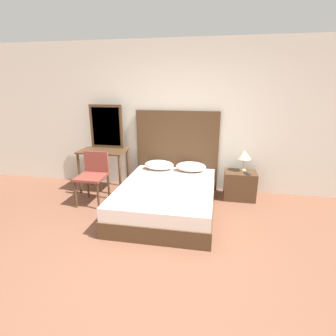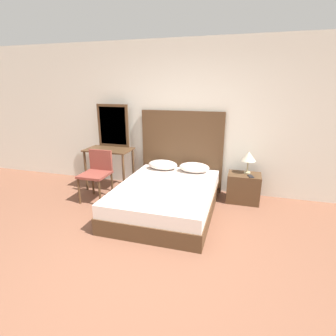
# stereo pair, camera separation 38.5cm
# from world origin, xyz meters

# --- Properties ---
(ground_plane) EXTENTS (16.00, 16.00, 0.00)m
(ground_plane) POSITION_xyz_m (0.00, 0.00, 0.00)
(ground_plane) COLOR brown
(wall_back) EXTENTS (10.00, 0.06, 2.70)m
(wall_back) POSITION_xyz_m (0.00, 2.56, 1.35)
(wall_back) COLOR silver
(wall_back) RESTS_ON ground_plane
(bed) EXTENTS (1.47, 1.97, 0.44)m
(bed) POSITION_xyz_m (-0.07, 1.47, 0.22)
(bed) COLOR #4C331E
(bed) RESTS_ON ground_plane
(headboard) EXTENTS (1.54, 0.05, 1.49)m
(headboard) POSITION_xyz_m (-0.07, 2.49, 0.74)
(headboard) COLOR #4C331E
(headboard) RESTS_ON ground_plane
(pillow_left) EXTENTS (0.55, 0.35, 0.17)m
(pillow_left) POSITION_xyz_m (-0.37, 2.24, 0.52)
(pillow_left) COLOR silver
(pillow_left) RESTS_ON bed
(pillow_right) EXTENTS (0.55, 0.35, 0.17)m
(pillow_right) POSITION_xyz_m (0.22, 2.24, 0.52)
(pillow_right) COLOR silver
(pillow_right) RESTS_ON bed
(phone_on_bed) EXTENTS (0.15, 0.16, 0.01)m
(phone_on_bed) POSITION_xyz_m (0.04, 1.31, 0.44)
(phone_on_bed) COLOR #B7B7BC
(phone_on_bed) RESTS_ON bed
(nightstand) EXTENTS (0.54, 0.39, 0.49)m
(nightstand) POSITION_xyz_m (1.10, 2.18, 0.25)
(nightstand) COLOR #4C331E
(nightstand) RESTS_ON ground_plane
(table_lamp) EXTENTS (0.25, 0.25, 0.37)m
(table_lamp) POSITION_xyz_m (1.13, 2.26, 0.78)
(table_lamp) COLOR tan
(table_lamp) RESTS_ON nightstand
(phone_on_nightstand) EXTENTS (0.11, 0.16, 0.01)m
(phone_on_nightstand) POSITION_xyz_m (1.19, 2.09, 0.50)
(phone_on_nightstand) COLOR black
(phone_on_nightstand) RESTS_ON nightstand
(vanity_desk) EXTENTS (0.86, 0.51, 0.78)m
(vanity_desk) POSITION_xyz_m (-1.40, 2.12, 0.63)
(vanity_desk) COLOR #4C331E
(vanity_desk) RESTS_ON ground_plane
(vanity_mirror) EXTENTS (0.63, 0.03, 0.81)m
(vanity_mirror) POSITION_xyz_m (-1.40, 2.35, 1.19)
(vanity_mirror) COLOR #4C331E
(vanity_mirror) RESTS_ON vanity_desk
(chair) EXTENTS (0.45, 0.48, 0.85)m
(chair) POSITION_xyz_m (-1.36, 1.60, 0.51)
(chair) COLOR brown
(chair) RESTS_ON ground_plane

